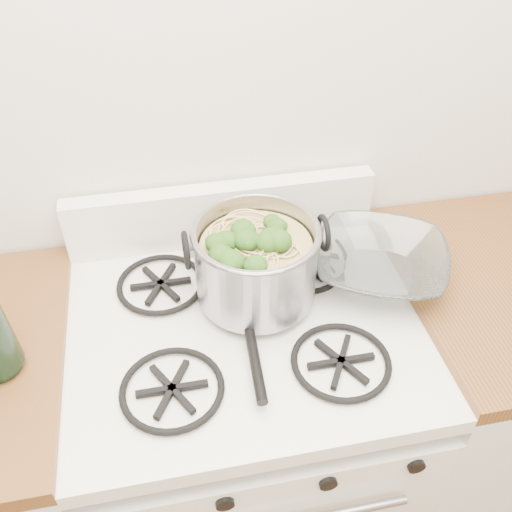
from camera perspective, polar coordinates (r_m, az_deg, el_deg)
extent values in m
plane|color=silver|center=(1.27, -4.33, 18.75)|extent=(3.60, 0.00, 3.60)
cube|color=white|center=(1.65, -0.91, -18.49)|extent=(0.76, 0.65, 0.81)
cube|color=white|center=(1.27, -1.13, -7.39)|extent=(0.76, 0.65, 0.04)
cube|color=black|center=(1.24, -1.15, -6.40)|extent=(0.60, 0.56, 0.02)
cylinder|color=black|center=(1.16, -3.20, -23.10)|extent=(0.04, 0.03, 0.04)
cylinder|color=black|center=(1.19, 7.09, -21.26)|extent=(0.04, 0.03, 0.04)
cylinder|color=black|center=(1.24, 15.55, -19.24)|extent=(0.04, 0.03, 0.04)
cube|color=silver|center=(1.65, -19.52, -19.85)|extent=(0.25, 0.65, 0.88)
cube|color=#503313|center=(1.29, -24.02, -9.45)|extent=(0.25, 0.65, 0.04)
cylinder|color=#93939B|center=(1.23, 0.00, -0.62)|extent=(0.26, 0.26, 0.18)
torus|color=#93939B|center=(1.17, 0.00, 2.45)|extent=(0.27, 0.27, 0.01)
torus|color=black|center=(1.18, -7.01, 0.57)|extent=(0.01, 0.08, 0.08)
torus|color=black|center=(1.22, 6.76, 2.31)|extent=(0.01, 0.08, 0.08)
cylinder|color=tan|center=(1.24, 0.00, -1.26)|extent=(0.24, 0.24, 0.14)
sphere|color=#295216|center=(1.18, 0.00, 1.88)|extent=(0.04, 0.04, 0.04)
sphere|color=#295216|center=(1.18, 0.00, 1.88)|extent=(0.04, 0.04, 0.04)
sphere|color=#295216|center=(1.18, 0.00, 1.88)|extent=(0.04, 0.04, 0.04)
sphere|color=#295216|center=(1.18, 0.00, 1.88)|extent=(0.04, 0.04, 0.04)
sphere|color=#295216|center=(1.18, 0.00, 1.88)|extent=(0.04, 0.04, 0.04)
sphere|color=#295216|center=(1.18, 0.00, 1.88)|extent=(0.04, 0.04, 0.04)
sphere|color=#295216|center=(1.18, 0.00, 1.88)|extent=(0.04, 0.04, 0.04)
sphere|color=#295216|center=(1.18, 0.00, 1.88)|extent=(0.04, 0.04, 0.04)
sphere|color=#295216|center=(1.18, 0.00, 1.88)|extent=(0.04, 0.04, 0.04)
sphere|color=#295216|center=(1.18, 0.00, 1.88)|extent=(0.04, 0.04, 0.04)
sphere|color=#295216|center=(1.18, 0.00, 1.88)|extent=(0.04, 0.04, 0.04)
sphere|color=#295216|center=(1.18, 0.00, 1.88)|extent=(0.04, 0.04, 0.04)
sphere|color=#295216|center=(1.18, 0.00, 1.88)|extent=(0.04, 0.04, 0.04)
imported|color=white|center=(1.35, 12.19, -1.30)|extent=(0.16, 0.16, 0.03)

